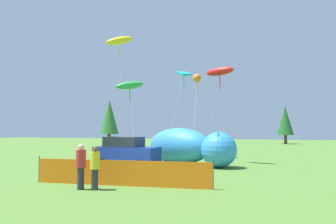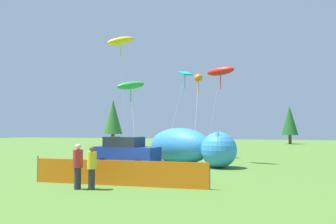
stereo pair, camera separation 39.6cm
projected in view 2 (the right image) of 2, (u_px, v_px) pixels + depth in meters
ground_plane at (135, 172)px, 18.69m from camera, size 120.00×120.00×0.00m
parked_car at (126, 152)px, 21.43m from camera, size 4.45×2.22×1.96m
folding_chair at (197, 170)px, 15.65m from camera, size 0.74×0.74×0.88m
inflatable_cat at (188, 148)px, 22.72m from camera, size 7.15×5.10×2.55m
safety_fence at (118, 173)px, 14.36m from camera, size 8.12×0.49×1.22m
spectator_in_green_shirt at (78, 164)px, 13.54m from camera, size 0.41×0.41×1.87m
spectator_in_yellow_shirt at (92, 166)px, 13.45m from camera, size 0.39×0.39×1.78m
kite_teal_diamond at (185, 75)px, 26.09m from camera, size 2.22×1.26×7.16m
kite_red_lizard at (220, 72)px, 23.80m from camera, size 2.59×2.08×7.06m
kite_orange_flower at (198, 78)px, 28.26m from camera, size 0.71×2.86×7.23m
kite_green_fish at (131, 86)px, 25.59m from camera, size 2.16×2.35×6.36m
kite_yellow_hero at (121, 41)px, 26.71m from camera, size 2.28×1.68×10.23m
horizon_tree_east at (113, 117)px, 50.72m from camera, size 2.93×2.93×7.00m
horizon_tree_west at (290, 121)px, 53.35m from camera, size 2.59×2.59×6.19m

